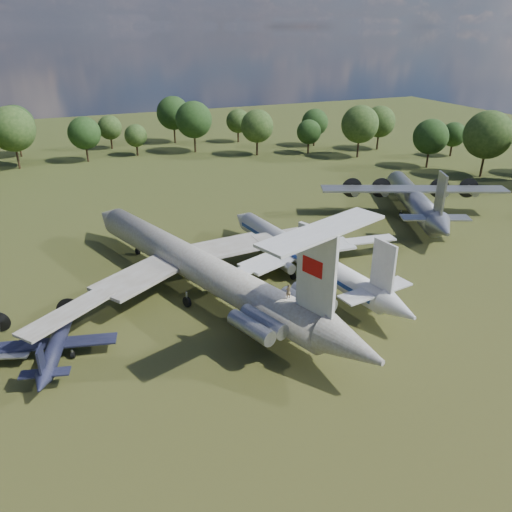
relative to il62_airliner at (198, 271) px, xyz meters
name	(u,v)px	position (x,y,z in m)	size (l,w,h in m)	color
ground	(213,295)	(1.31, -1.73, -2.81)	(300.00, 300.00, 0.00)	#234316
il62_airliner	(198,271)	(0.00, 0.00, 0.00)	(44.10, 57.33, 5.62)	beige
tu104_jet	(304,259)	(14.76, -0.43, -0.76)	(30.80, 41.06, 4.11)	silver
an12_transport	(414,203)	(43.11, 12.22, -0.43)	(32.38, 36.19, 4.76)	gray
small_prop_west	(57,348)	(-17.21, -7.96, -1.64)	(11.68, 15.93, 2.34)	black
person_on_il62	(288,291)	(5.21, -14.86, 3.59)	(0.56, 0.37, 1.55)	#9B7C4F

